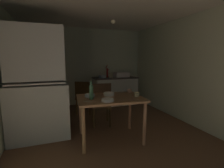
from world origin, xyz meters
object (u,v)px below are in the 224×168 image
Objects in this scene: dining_table at (110,103)px; mug_tall at (137,94)px; mixing_bowl_counter at (102,77)px; hand_pump at (107,72)px; chair_far_side at (101,104)px; hutch_cabinet at (38,88)px; chair_by_counter at (84,97)px; sink_basin at (121,75)px; serving_bowl_wide at (108,100)px; glass_bottle at (91,92)px.

mug_tall reaches higher than dining_table.
mixing_bowl_counter is 2.48× the size of mug_tall.
hand_pump reaches higher than chair_far_side.
hutch_cabinet is 1.54m from chair_by_counter.
chair_by_counter is at bearing 47.35° from hutch_cabinet.
hand_pump is at bearing 27.06° from mixing_bowl_counter.
mug_tall is (0.46, -0.11, 0.14)m from dining_table.
sink_basin reaches higher than mixing_bowl_counter.
sink_basin is at bearing 62.58° from serving_bowl_wide.
hand_pump reaches higher than serving_bowl_wide.
mixing_bowl_counter is at bearing 40.78° from chair_by_counter.
mixing_bowl_counter is 0.25× the size of chair_by_counter.
chair_far_side is 0.85m from glass_bottle.
mug_tall is at bearing 12.83° from serving_bowl_wide.
sink_basin is at bearing 73.78° from mug_tall.
mixing_bowl_counter is at bearing 72.55° from chair_far_side.
sink_basin is at bearing 4.48° from mixing_bowl_counter.
glass_bottle reaches higher than mixing_bowl_counter.
mixing_bowl_counter is 1.62m from chair_far_side.
chair_far_side is 10.58× the size of mug_tall.
hutch_cabinet reaches higher than hand_pump.
chair_far_side reaches higher than serving_bowl_wide.
dining_table is (-0.67, -2.22, -0.36)m from hand_pump.
mixing_bowl_counter is at bearing -175.52° from sink_basin.
hutch_cabinet reaches higher than glass_bottle.
mug_tall is (1.65, -0.57, -0.12)m from hutch_cabinet.
sink_basin is 2.72m from serving_bowl_wide.
mixing_bowl_counter is 2.30m from glass_bottle.
mug_tall is at bearing -106.22° from sink_basin.
hutch_cabinet is 2.56m from hand_pump.
dining_table is at bearing -91.58° from chair_far_side.
sink_basin is at bearing -5.72° from hand_pump.
hutch_cabinet is 1.28m from serving_bowl_wide.
mug_tall is at bearing -18.96° from hutch_cabinet.
dining_table is (-0.49, -2.12, -0.23)m from mixing_bowl_counter.
serving_bowl_wide is (-0.80, -2.46, -0.23)m from hand_pump.
hutch_cabinet is at bearing -132.65° from chair_by_counter.
mixing_bowl_counter is 1.12× the size of serving_bowl_wide.
chair_by_counter is (0.99, 1.08, -0.47)m from hutch_cabinet.
chair_far_side is 0.93m from serving_bowl_wide.
sink_basin is (2.31, 1.71, 0.01)m from hutch_cabinet.
hutch_cabinet is 5.10× the size of hand_pump.
hand_pump reaches higher than sink_basin.
chair_far_side is (-0.66, -1.59, -0.54)m from hand_pump.
serving_bowl_wide is (-0.61, -2.36, -0.11)m from mixing_bowl_counter.
chair_far_side is at bearing 88.42° from dining_table.
mixing_bowl_counter reaches higher than chair_by_counter.
chair_by_counter is (-0.68, -0.58, -0.44)m from mixing_bowl_counter.
hutch_cabinet reaches higher than mixing_bowl_counter.
dining_table is at bearing -21.22° from hutch_cabinet.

